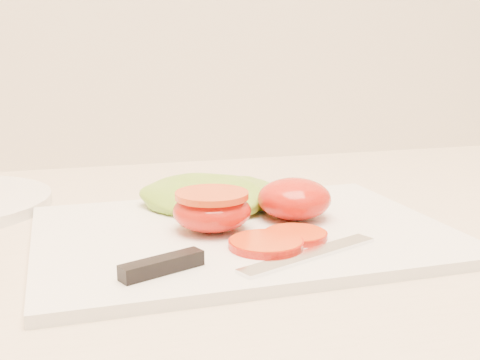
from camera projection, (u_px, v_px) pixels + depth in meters
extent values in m
cube|color=white|center=(243.00, 233.00, 0.57)|extent=(0.39, 0.28, 0.01)
ellipsoid|color=red|center=(294.00, 199.00, 0.60)|extent=(0.07, 0.07, 0.04)
ellipsoid|color=red|center=(212.00, 211.00, 0.56)|extent=(0.07, 0.07, 0.04)
cylinder|color=#C21A00|center=(212.00, 195.00, 0.56)|extent=(0.07, 0.07, 0.01)
cylinder|color=#D45B21|center=(266.00, 243.00, 0.52)|extent=(0.06, 0.06, 0.01)
cylinder|color=#D45B21|center=(296.00, 235.00, 0.54)|extent=(0.06, 0.06, 0.01)
ellipsoid|color=#8CB630|center=(206.00, 196.00, 0.64)|extent=(0.18, 0.16, 0.03)
ellipsoid|color=#8CB630|center=(247.00, 193.00, 0.66)|extent=(0.13, 0.13, 0.02)
cube|color=silver|center=(310.00, 254.00, 0.50)|extent=(0.14, 0.07, 0.00)
cube|color=black|center=(162.00, 265.00, 0.46)|extent=(0.07, 0.04, 0.01)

